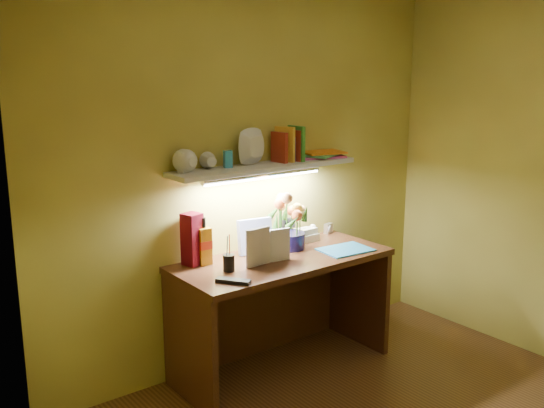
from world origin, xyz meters
The scene contains 13 objects.
desk centered at (0.00, 1.20, 0.38)m, with size 1.40×0.60×0.75m, color #3B1A10.
flower_bouquet centered at (0.16, 1.33, 0.93)m, with size 0.23×0.23×0.37m, color #110E3E, non-canonical shape.
telephone centered at (0.35, 1.40, 0.80)m, with size 0.17×0.13×0.10m, color #F1EFC8, non-canonical shape.
desk_clock centered at (0.62, 1.45, 0.79)m, with size 0.07×0.04×0.07m, color silver.
whisky_bottle centered at (-0.45, 1.39, 0.89)m, with size 0.08×0.08×0.29m, color #A3660C, non-canonical shape.
whisky_box centered at (-0.52, 1.42, 0.91)m, with size 0.10×0.10×0.32m, color #600713.
pen_cup centered at (-0.41, 1.19, 0.83)m, with size 0.07×0.07×0.17m, color black.
art_card centered at (-0.08, 1.38, 0.86)m, with size 0.22×0.04×0.22m, color silver, non-canonical shape.
tv_remote centered at (-0.50, 1.01, 0.76)m, with size 0.05×0.19×0.02m, color black.
blue_folder centered at (0.42, 1.07, 0.75)m, with size 0.32×0.24×0.01m, color #3195CC.
desk_book_a centered at (-0.31, 1.16, 0.87)m, with size 0.17×0.02×0.23m, color beige.
desk_book_b centered at (-0.13, 1.17, 0.85)m, with size 0.15×0.02×0.20m, color silver.
wall_shelf centered at (0.00, 1.38, 1.34)m, with size 1.32×0.34×0.26m.
Camera 1 is at (-2.25, -1.63, 1.90)m, focal length 40.00 mm.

